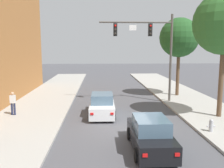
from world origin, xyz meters
The scene contains 8 objects.
ground_plane centered at (0.00, 0.00, 0.00)m, with size 120.00×120.00×0.00m, color #4C4C51.
sidewalk_left centered at (-6.50, 0.00, 0.07)m, with size 5.00×60.00×0.15m, color #A8A59E.
traffic_signal_mast centered at (2.83, 7.12, 5.33)m, with size 6.31×0.38×7.50m.
car_lead_white centered at (-1.43, 3.31, 0.72)m, with size 1.89×4.27×1.60m.
car_following_black centered at (0.77, -2.76, 0.72)m, with size 1.84×4.24×1.60m.
pedestrian_sidewalk_left_walker centered at (-7.67, 3.19, 1.06)m, with size 0.36×0.22×1.64m.
fire_hydrant centered at (4.65, -0.86, 0.51)m, with size 0.48×0.24×0.72m.
street_tree_second centered at (6.12, 9.67, 5.77)m, with size 3.79×3.79×7.55m.
Camera 1 is at (-1.62, -13.60, 4.82)m, focal length 38.66 mm.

